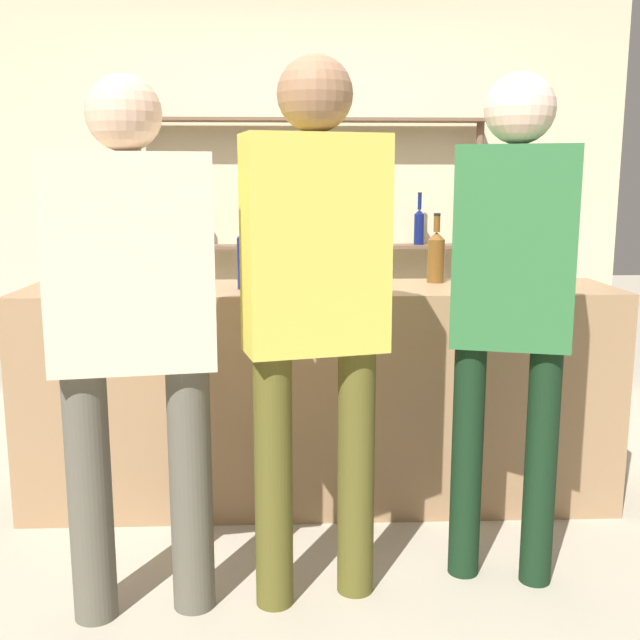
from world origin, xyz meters
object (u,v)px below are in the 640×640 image
Objects in this scene: counter_bottle_2 at (247,257)px; customer_left at (133,316)px; counter_bottle_1 at (436,256)px; counter_bottle_4 at (501,255)px; counter_bottle_5 at (511,253)px; customer_right at (512,287)px; server_behind_counter at (338,270)px; counter_bottle_0 at (300,259)px; customer_center at (315,292)px; counter_bottle_3 at (527,259)px; wine_glass at (190,262)px.

customer_left is (-0.30, -0.85, -0.10)m from counter_bottle_2.
counter_bottle_1 is 0.85m from counter_bottle_2.
counter_bottle_4 is 0.11m from counter_bottle_5.
counter_bottle_4 is 0.21× the size of customer_left.
counter_bottle_1 is at bearing 22.05° from customer_right.
server_behind_counter reaches higher than counter_bottle_5.
customer_left reaches higher than counter_bottle_1.
counter_bottle_2 reaches higher than counter_bottle_1.
counter_bottle_4 is (0.85, 0.02, 0.01)m from counter_bottle_0.
customer_right is at bearing -106.00° from counter_bottle_5.
counter_bottle_4 is at bearing -60.56° from customer_center.
counter_bottle_4 is at bearing 3.08° from customer_right.
customer_center is at bearing -135.46° from counter_bottle_5.
counter_bottle_1 is 0.32m from counter_bottle_5.
counter_bottle_3 is 1.12m from server_behind_counter.
counter_bottle_0 is at bearing -178.73° from counter_bottle_4.
server_behind_counter is at bearing 127.96° from counter_bottle_4.
counter_bottle_2 is at bearing 25.36° from wine_glass.
customer_left is at bearing 113.77° from customer_right.
server_behind_counter reaches higher than counter_bottle_1.
customer_right is (-0.22, -0.76, -0.04)m from counter_bottle_5.
counter_bottle_3 is at bearing 4.47° from wine_glass.
wine_glass is 0.75m from customer_left.
customer_center reaches higher than counter_bottle_3.
customer_right reaches higher than counter_bottle_5.
counter_bottle_2 is at bearing -175.73° from counter_bottle_5.
counter_bottle_0 reaches higher than wine_glass.
counter_bottle_1 is 0.85m from customer_right.
customer_center is at bearing -86.98° from counter_bottle_0.
counter_bottle_1 is 0.98× the size of counter_bottle_3.
counter_bottle_0 is 0.95× the size of counter_bottle_5.
wine_glass is (-1.30, -0.10, -0.01)m from counter_bottle_4.
server_behind_counter reaches higher than wine_glass.
counter_bottle_1 is 1.85× the size of wine_glass.
customer_center is (-0.88, -0.87, -0.04)m from counter_bottle_5.
customer_left is (-1.13, -1.02, -0.08)m from counter_bottle_1.
counter_bottle_3 is at bearing 1.65° from counter_bottle_0.
counter_bottle_0 is at bearing 62.93° from customer_right.
customer_center is 0.57m from customer_left.
counter_bottle_2 is 0.90m from customer_left.
wine_glass is 0.10× the size of customer_right.
customer_center is at bearing -71.51° from counter_bottle_2.
counter_bottle_5 is at bearing 60.82° from server_behind_counter.
customer_right is at bearing -36.18° from counter_bottle_2.
counter_bottle_5 is at bearing 7.96° from wine_glass.
counter_bottle_5 is 0.22× the size of server_behind_counter.
counter_bottle_2 reaches higher than wine_glass.
server_behind_counter is at bearing 33.99° from customer_right.
wine_glass is at bearing -15.39° from customer_left.
customer_right reaches higher than counter_bottle_0.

